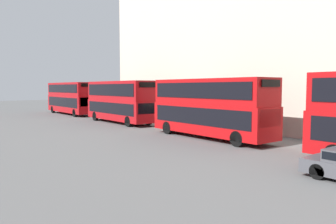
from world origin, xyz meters
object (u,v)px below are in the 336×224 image
Objects in this scene: bus_trailing at (71,97)px; pedestrian at (140,115)px; bus_third_in_queue at (120,100)px; bus_second_in_queue at (210,106)px.

bus_trailing is 14.36m from pedestrian.
bus_third_in_queue is 6.07× the size of pedestrian.
bus_second_in_queue reaches higher than pedestrian.
bus_third_in_queue is at bearing 90.00° from bus_second_in_queue.
bus_trailing is at bearing 90.00° from bus_second_in_queue.
bus_trailing is (-0.00, 26.73, 0.02)m from bus_second_in_queue.
pedestrian is (2.04, -0.53, -1.60)m from bus_third_in_queue.
pedestrian is at bearing -14.70° from bus_third_in_queue.
pedestrian is (2.04, 12.61, -1.59)m from bus_second_in_queue.
pedestrian is at bearing 80.81° from bus_second_in_queue.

